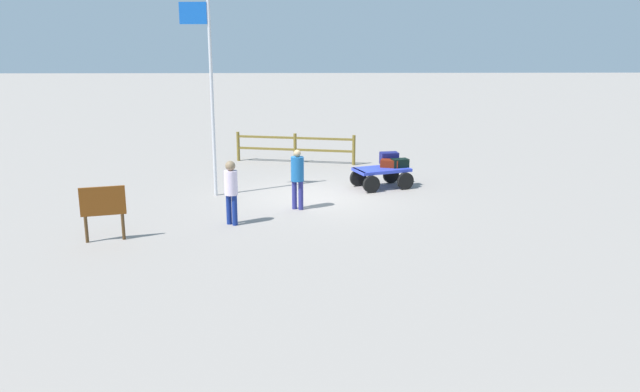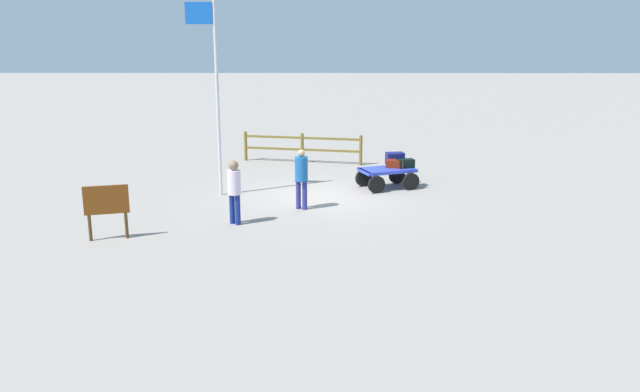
# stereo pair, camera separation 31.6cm
# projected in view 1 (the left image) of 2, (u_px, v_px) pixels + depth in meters

# --- Properties ---
(ground_plane) EXTENTS (120.00, 120.00, 0.00)m
(ground_plane) POSITION_uv_depth(u_px,v_px,m) (315.00, 197.00, 19.88)
(ground_plane) COLOR gray
(luggage_cart) EXTENTS (2.04, 1.66, 0.65)m
(luggage_cart) POSITION_uv_depth(u_px,v_px,m) (381.00, 174.00, 20.98)
(luggage_cart) COLOR blue
(luggage_cart) RESTS_ON ground
(suitcase_navy) EXTENTS (0.60, 0.47, 0.28)m
(suitcase_navy) POSITION_uv_depth(u_px,v_px,m) (400.00, 163.00, 21.04)
(suitcase_navy) COLOR black
(suitcase_navy) RESTS_ON luggage_cart
(suitcase_dark) EXTENTS (0.63, 0.48, 0.40)m
(suitcase_dark) POSITION_uv_depth(u_px,v_px,m) (389.00, 158.00, 21.50)
(suitcase_dark) COLOR navy
(suitcase_dark) RESTS_ON luggage_cart
(suitcase_olive) EXTENTS (0.65, 0.50, 0.24)m
(suitcase_olive) POSITION_uv_depth(u_px,v_px,m) (390.00, 163.00, 21.07)
(suitcase_olive) COLOR maroon
(suitcase_olive) RESTS_ON luggage_cart
(worker_lead) EXTENTS (0.48, 0.48, 1.71)m
(worker_lead) POSITION_uv_depth(u_px,v_px,m) (231.00, 187.00, 16.85)
(worker_lead) COLOR navy
(worker_lead) RESTS_ON ground
(worker_trailing) EXTENTS (0.48, 0.48, 1.72)m
(worker_trailing) POSITION_uv_depth(u_px,v_px,m) (297.00, 174.00, 18.32)
(worker_trailing) COLOR navy
(worker_trailing) RESTS_ON ground
(flagpole) EXTENTS (0.91, 0.11, 5.86)m
(flagpole) POSITION_uv_depth(u_px,v_px,m) (208.00, 83.00, 19.28)
(flagpole) COLOR silver
(flagpole) RESTS_ON ground
(signboard) EXTENTS (1.04, 0.34, 1.35)m
(signboard) POSITION_uv_depth(u_px,v_px,m) (103.00, 205.00, 15.55)
(signboard) COLOR #4C3319
(signboard) RESTS_ON ground
(wooden_fence) EXTENTS (4.58, 1.04, 1.14)m
(wooden_fence) POSITION_uv_depth(u_px,v_px,m) (295.00, 146.00, 24.92)
(wooden_fence) COLOR brown
(wooden_fence) RESTS_ON ground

